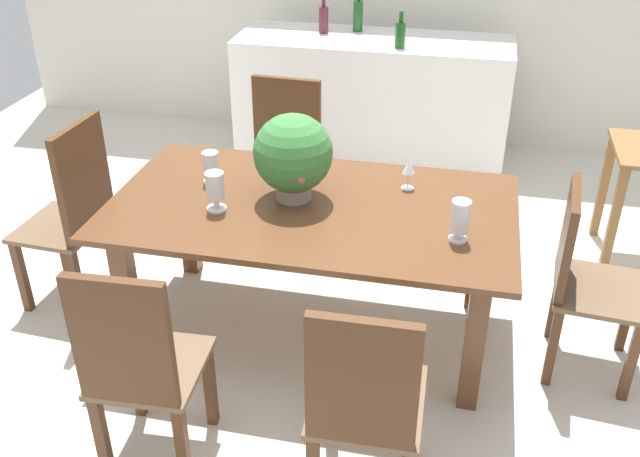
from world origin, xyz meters
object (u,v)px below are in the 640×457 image
object	(u,v)px
crystal_vase_left	(460,218)
wine_bottle_amber	(400,34)
wine_bottle_clear	(324,19)
dining_table	(312,224)
crystal_vase_right	(211,165)
chair_far_left	(283,149)
kitchen_counter	(372,105)
chair_near_left	(139,365)
crystal_vase_center_near	(215,188)
chair_near_right	(365,403)
chair_foot_end	(582,274)
wine_bottle_green	(358,15)
flower_centerpiece	(293,155)
wine_glass	(409,168)
chair_head_end	(75,208)

from	to	relation	value
crystal_vase_left	wine_bottle_amber	bearing A→B (deg)	104.29
crystal_vase_left	wine_bottle_clear	bearing A→B (deg)	115.58
dining_table	crystal_vase_right	xyz separation A→B (m)	(-0.55, 0.12, 0.21)
chair_far_left	kitchen_counter	distance (m)	1.09
crystal_vase_left	wine_bottle_clear	distance (m)	2.58
chair_near_left	crystal_vase_center_near	size ratio (longest dim) A/B	5.20
chair_far_left	wine_bottle_amber	distance (m)	1.16
chair_near_right	crystal_vase_right	size ratio (longest dim) A/B	5.89
chair_far_left	chair_near_left	size ratio (longest dim) A/B	0.96
chair_far_left	chair_foot_end	distance (m)	2.01
chair_near_left	wine_bottle_clear	world-z (taller)	wine_bottle_clear
wine_bottle_clear	crystal_vase_center_near	bearing A→B (deg)	-90.60
wine_bottle_clear	kitchen_counter	bearing A→B (deg)	-9.92
chair_near_left	chair_near_right	world-z (taller)	chair_near_left
wine_bottle_green	crystal_vase_center_near	bearing A→B (deg)	-96.17
wine_bottle_green	wine_bottle_clear	bearing A→B (deg)	-156.98
chair_near_right	chair_foot_end	size ratio (longest dim) A/B	1.06
chair_foot_end	crystal_vase_center_near	size ratio (longest dim) A/B	4.82
wine_bottle_clear	wine_bottle_amber	distance (m)	0.64
kitchen_counter	chair_far_left	bearing A→B (deg)	-112.19
chair_far_left	chair_foot_end	size ratio (longest dim) A/B	1.04
flower_centerpiece	crystal_vase_right	world-z (taller)	flower_centerpiece
crystal_vase_center_near	wine_bottle_amber	world-z (taller)	wine_bottle_amber
crystal_vase_left	chair_far_left	bearing A→B (deg)	132.58
chair_near_left	wine_bottle_amber	bearing A→B (deg)	-104.83
chair_near_right	wine_bottle_green	size ratio (longest dim) A/B	3.20
flower_centerpiece	crystal_vase_left	xyz separation A→B (m)	(0.81, -0.23, -0.12)
kitchen_counter	wine_bottle_clear	xyz separation A→B (m)	(-0.38, 0.07, 0.60)
wine_glass	chair_near_left	bearing A→B (deg)	-123.08
chair_head_end	wine_bottle_clear	size ratio (longest dim) A/B	4.31
chair_near_left	chair_head_end	bearing A→B (deg)	-54.05
wine_bottle_green	dining_table	bearing A→B (deg)	-85.63
chair_foot_end	wine_bottle_clear	bearing A→B (deg)	43.94
chair_near_right	wine_bottle_green	distance (m)	3.39
kitchen_counter	wine_bottle_amber	bearing A→B (deg)	-43.52
flower_centerpiece	crystal_vase_right	size ratio (longest dim) A/B	2.56
chair_far_left	wine_bottle_clear	world-z (taller)	wine_bottle_clear
wine_glass	chair_far_left	bearing A→B (deg)	137.91
crystal_vase_right	chair_head_end	bearing A→B (deg)	-169.94
chair_head_end	wine_bottle_clear	bearing A→B (deg)	161.00
chair_far_left	crystal_vase_left	distance (m)	1.71
chair_head_end	wine_glass	size ratio (longest dim) A/B	6.74
wine_bottle_amber	wine_bottle_green	world-z (taller)	wine_bottle_green
dining_table	crystal_vase_center_near	distance (m)	0.50
kitchen_counter	chair_near_right	bearing A→B (deg)	-81.56
chair_near_left	wine_glass	xyz separation A→B (m)	(0.86, 1.33, 0.30)
crystal_vase_right	kitchen_counter	size ratio (longest dim) A/B	0.09
chair_head_end	wine_bottle_clear	distance (m)	2.37
chair_far_left	kitchen_counter	world-z (taller)	kitchen_counter
wine_glass	crystal_vase_left	bearing A→B (deg)	-59.10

